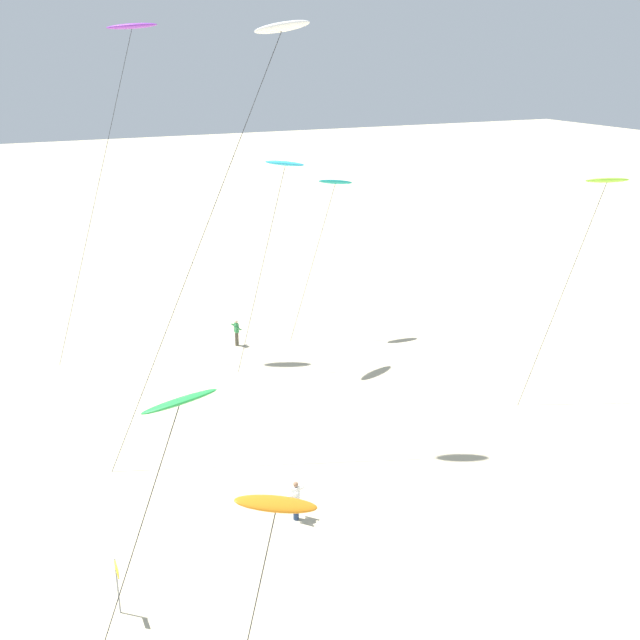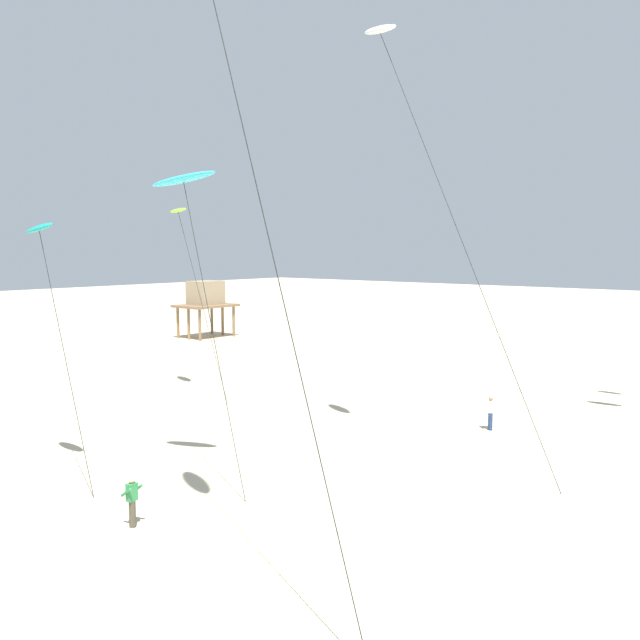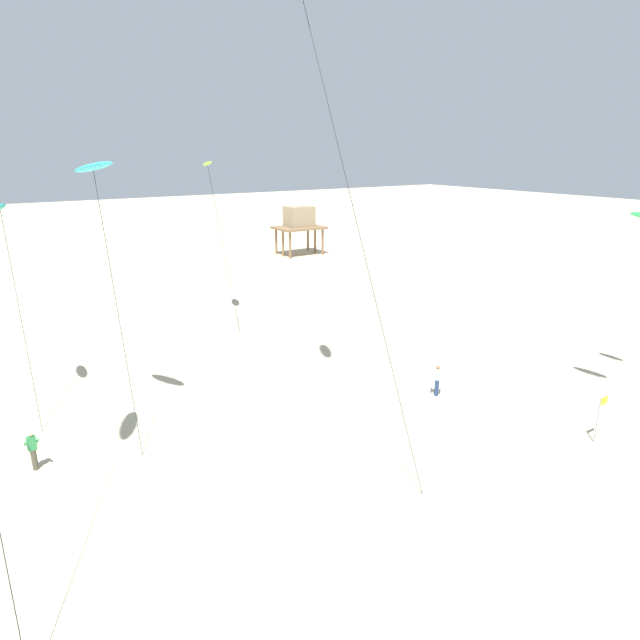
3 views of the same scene
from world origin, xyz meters
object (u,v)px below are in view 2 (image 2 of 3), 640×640
object	(u,v)px
kite_cyan	(184,181)
kite_lime	(179,212)
kite_teal	(40,231)
kite_white	(382,34)
stilt_house	(206,297)
kite_flyer_middle	(132,500)
kite_flyer_nearest	(490,412)

from	to	relation	value
kite_cyan	kite_lime	world-z (taller)	kite_cyan
kite_lime	kite_teal	bearing A→B (deg)	-148.07
kite_white	kite_teal	size ratio (longest dim) A/B	1.84
kite_white	kite_teal	distance (m)	15.88
kite_teal	stilt_house	xyz separation A→B (m)	(32.17, 27.80, -5.56)
kite_teal	kite_lime	size ratio (longest dim) A/B	0.88
kite_white	kite_cyan	xyz separation A→B (m)	(-7.91, 3.31, -6.40)
kite_flyer_middle	stilt_house	world-z (taller)	stilt_house
stilt_house	kite_teal	bearing A→B (deg)	-139.17
kite_teal	kite_cyan	xyz separation A→B (m)	(3.22, -4.51, 1.80)
kite_white	kite_flyer_middle	size ratio (longest dim) A/B	11.07
kite_white	kite_teal	world-z (taller)	kite_white
kite_lime	kite_white	bearing A→B (deg)	-97.43
kite_white	kite_flyer_nearest	xyz separation A→B (m)	(6.51, -2.24, -16.94)
kite_white	kite_lime	world-z (taller)	kite_white
kite_cyan	kite_flyer_middle	world-z (taller)	kite_cyan
kite_white	kite_cyan	distance (m)	10.70
kite_cyan	stilt_house	world-z (taller)	kite_cyan
kite_flyer_nearest	kite_white	bearing A→B (deg)	160.97
kite_flyer_middle	stilt_house	xyz separation A→B (m)	(32.83, 34.12, 3.18)
kite_teal	kite_flyer_nearest	size ratio (longest dim) A/B	6.03
kite_teal	kite_flyer_middle	bearing A→B (deg)	-95.93
kite_cyan	kite_lime	xyz separation A→B (m)	(10.00, 12.76, -0.31)
kite_cyan	stilt_house	size ratio (longest dim) A/B	2.08
kite_cyan	stilt_house	xyz separation A→B (m)	(28.95, 32.31, -7.35)
kite_flyer_nearest	kite_lime	bearing A→B (deg)	103.55
stilt_house	kite_lime	bearing A→B (deg)	-134.10
kite_white	kite_teal	xyz separation A→B (m)	(-11.13, 7.82, -8.20)
kite_cyan	kite_flyer_middle	xyz separation A→B (m)	(-3.88, -1.81, -10.54)
kite_flyer_nearest	kite_cyan	bearing A→B (deg)	158.94
kite_flyer_nearest	kite_flyer_middle	size ratio (longest dim) A/B	1.00
kite_white	kite_flyer_nearest	distance (m)	18.28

